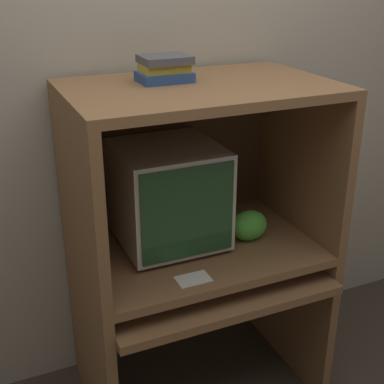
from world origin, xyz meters
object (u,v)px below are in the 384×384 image
object	(u,v)px
keyboard	(194,286)
snack_bag	(249,225)
mouse	(252,271)
book_stack	(164,69)
crt_monitor	(168,194)

from	to	relation	value
keyboard	snack_bag	bearing A→B (deg)	21.11
keyboard	mouse	size ratio (longest dim) A/B	5.45
mouse	book_stack	bearing A→B (deg)	138.47
mouse	snack_bag	size ratio (longest dim) A/B	0.46
book_stack	mouse	bearing A→B (deg)	-41.53
crt_monitor	snack_bag	bearing A→B (deg)	-19.80
book_stack	crt_monitor	bearing A→B (deg)	-92.83
snack_bag	crt_monitor	bearing A→B (deg)	160.20
keyboard	snack_bag	size ratio (longest dim) A/B	2.53
mouse	book_stack	size ratio (longest dim) A/B	0.38
keyboard	mouse	distance (m)	0.27
mouse	book_stack	xyz separation A→B (m)	(-0.28, 0.25, 0.81)
keyboard	crt_monitor	bearing A→B (deg)	93.29
snack_bag	book_stack	size ratio (longest dim) A/B	0.82
crt_monitor	mouse	size ratio (longest dim) A/B	5.71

